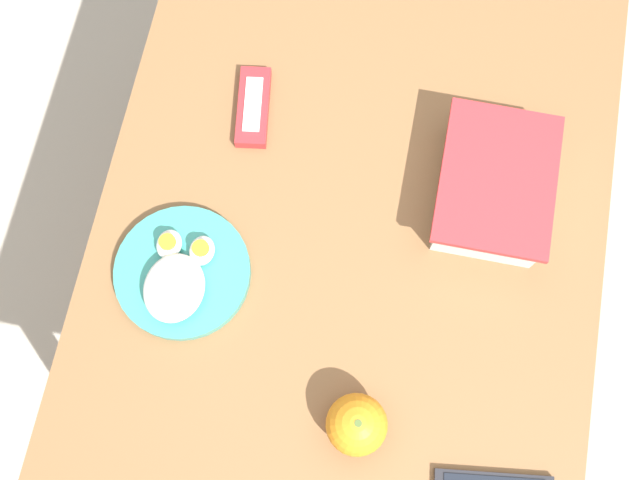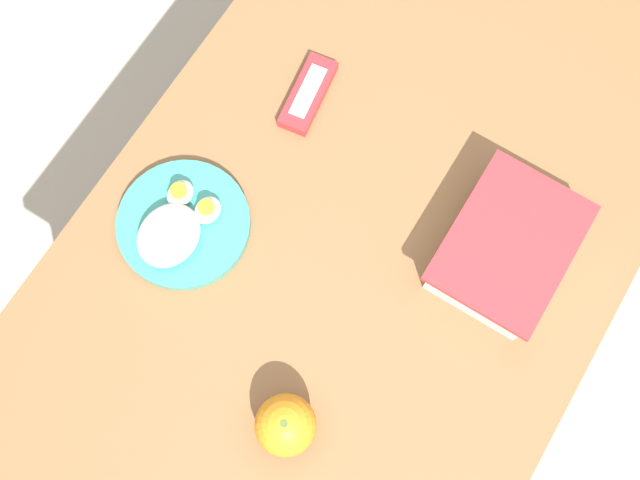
{
  "view_description": "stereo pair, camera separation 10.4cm",
  "coord_description": "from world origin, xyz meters",
  "px_view_note": "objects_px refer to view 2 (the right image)",
  "views": [
    {
      "loc": [
        0.35,
        0.02,
        1.74
      ],
      "look_at": [
        0.07,
        -0.04,
        0.74
      ],
      "focal_mm": 42.0,
      "sensor_mm": 36.0,
      "label": 1
    },
    {
      "loc": [
        0.31,
        0.12,
        1.74
      ],
      "look_at": [
        0.07,
        -0.04,
        0.74
      ],
      "focal_mm": 42.0,
      "sensor_mm": 36.0,
      "label": 2
    }
  ],
  "objects_px": {
    "rice_plate": "(180,226)",
    "candy_bar": "(308,94)",
    "food_container": "(506,250)",
    "orange_fruit": "(285,425)"
  },
  "relations": [
    {
      "from": "food_container",
      "to": "rice_plate",
      "type": "bearing_deg",
      "value": -63.17
    },
    {
      "from": "orange_fruit",
      "to": "rice_plate",
      "type": "bearing_deg",
      "value": -119.13
    },
    {
      "from": "rice_plate",
      "to": "candy_bar",
      "type": "bearing_deg",
      "value": 171.13
    },
    {
      "from": "food_container",
      "to": "rice_plate",
      "type": "distance_m",
      "value": 0.46
    },
    {
      "from": "food_container",
      "to": "rice_plate",
      "type": "height_order",
      "value": "food_container"
    },
    {
      "from": "orange_fruit",
      "to": "rice_plate",
      "type": "distance_m",
      "value": 0.32
    },
    {
      "from": "food_container",
      "to": "candy_bar",
      "type": "relative_size",
      "value": 1.64
    },
    {
      "from": "orange_fruit",
      "to": "candy_bar",
      "type": "distance_m",
      "value": 0.49
    },
    {
      "from": "orange_fruit",
      "to": "rice_plate",
      "type": "relative_size",
      "value": 0.42
    },
    {
      "from": "food_container",
      "to": "orange_fruit",
      "type": "bearing_deg",
      "value": -20.27
    }
  ]
}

